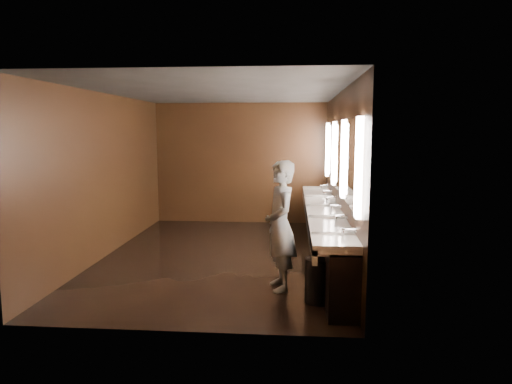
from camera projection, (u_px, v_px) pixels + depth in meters
The scene contains 10 objects.
floor at pixel (221, 256), 7.92m from camera, with size 6.00×6.00×0.00m, color black.
ceiling at pixel (220, 92), 7.54m from camera, with size 4.00×6.00×0.02m, color #2D2D2B.
wall_back at pixel (241, 163), 10.69m from camera, with size 4.00×0.02×2.80m, color black.
wall_front at pixel (175, 204), 4.77m from camera, with size 4.00×0.02×2.80m, color black.
wall_left at pixel (106, 175), 7.89m from camera, with size 0.02×6.00×2.80m, color black.
wall_right at pixel (340, 177), 7.57m from camera, with size 0.02×6.00×2.80m, color black.
sink_counter at pixel (326, 230), 7.71m from camera, with size 0.55×5.40×1.01m.
mirror_band at pixel (339, 156), 7.52m from camera, with size 0.06×5.03×1.15m.
person at pixel (281, 226), 6.19m from camera, with size 0.65×0.42×1.77m, color #7F9BBD.
trash_bin at pixel (319, 280), 5.79m from camera, with size 0.36×0.36×0.57m, color black.
Camera 1 is at (1.23, -7.62, 2.17)m, focal length 32.00 mm.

